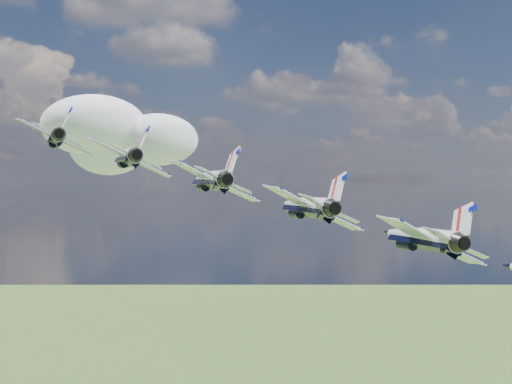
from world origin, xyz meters
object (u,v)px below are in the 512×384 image
object	(u,v)px
jet_2	(210,179)
jet_4	(419,237)
jet_3	(306,206)
jet_1	(128,157)
jet_0	(57,137)

from	to	relation	value
jet_2	jet_4	size ratio (longest dim) A/B	1.00
jet_3	jet_1	bearing A→B (deg)	131.17
jet_2	jet_4	distance (m)	25.34
jet_0	jet_1	xyz separation A→B (m)	(8.31, -9.14, -2.81)
jet_1	jet_3	bearing A→B (deg)	-48.83
jet_0	jet_4	bearing A→B (deg)	-48.83
jet_1	jet_4	bearing A→B (deg)	-48.83
jet_2	jet_4	world-z (taller)	jet_2
jet_3	jet_0	bearing A→B (deg)	131.17
jet_1	jet_2	distance (m)	12.67
jet_1	jet_4	world-z (taller)	jet_1
jet_1	jet_2	bearing A→B (deg)	-48.83
jet_1	jet_3	xyz separation A→B (m)	(16.62, -18.28, -5.63)
jet_1	jet_0	bearing A→B (deg)	131.17
jet_0	jet_4	distance (m)	50.68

